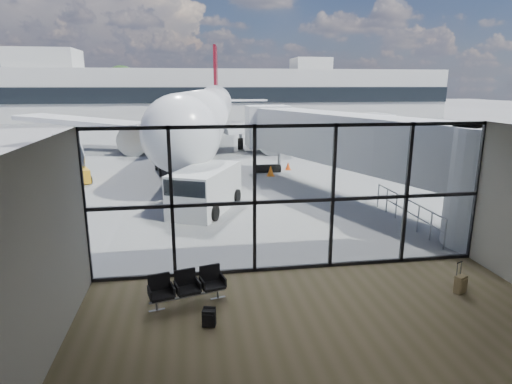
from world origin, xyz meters
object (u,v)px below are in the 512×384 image
object	(u,v)px
airliner	(206,113)
seating_row	(187,285)
suitcase	(461,284)
mobile_stairs	(72,172)
backpack	(209,318)
belt_loader	(170,162)
service_van	(205,189)

from	to	relation	value
airliner	seating_row	bearing A→B (deg)	-87.03
seating_row	suitcase	world-z (taller)	seating_row
airliner	mobile_stairs	world-z (taller)	airliner
backpack	mobile_stairs	xyz separation A→B (m)	(-7.23, 17.04, 0.32)
suitcase	airliner	bearing A→B (deg)	76.67
backpack	belt_loader	bearing A→B (deg)	108.91
mobile_stairs	belt_loader	bearing A→B (deg)	-2.80
airliner	belt_loader	bearing A→B (deg)	-98.46
service_van	mobile_stairs	size ratio (longest dim) A/B	1.37
backpack	suitcase	xyz separation A→B (m)	(6.92, 0.62, 0.04)
suitcase	service_van	bearing A→B (deg)	101.69
airliner	service_van	size ratio (longest dim) A/B	8.22
seating_row	service_van	distance (m)	8.55
belt_loader	suitcase	bearing A→B (deg)	-75.87
airliner	service_van	bearing A→B (deg)	-86.25
backpack	belt_loader	size ratio (longest dim) A/B	0.10
suitcase	service_van	world-z (taller)	service_van
backpack	airliner	distance (m)	29.91
seating_row	backpack	size ratio (longest dim) A/B	4.32
service_van	belt_loader	world-z (taller)	belt_loader
mobile_stairs	backpack	bearing A→B (deg)	-88.84
belt_loader	mobile_stairs	world-z (taller)	mobile_stairs
seating_row	belt_loader	xyz separation A→B (m)	(-1.09, 17.73, 0.18)
belt_loader	backpack	bearing A→B (deg)	-95.93
suitcase	service_van	size ratio (longest dim) A/B	0.18
backpack	service_van	size ratio (longest dim) A/B	0.10
mobile_stairs	airliner	bearing A→B (deg)	34.33
airliner	mobile_stairs	size ratio (longest dim) A/B	11.23
airliner	belt_loader	world-z (taller)	airliner
suitcase	backpack	bearing A→B (deg)	160.83
airliner	service_van	distance (m)	20.14
backpack	mobile_stairs	world-z (taller)	mobile_stairs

